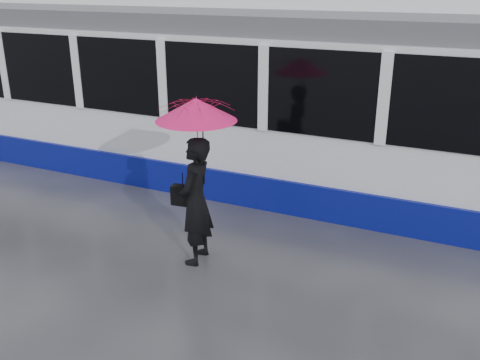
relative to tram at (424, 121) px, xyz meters
The scene contains 6 objects.
ground 3.82m from the tram, 133.66° to the right, with size 90.00×90.00×0.00m, color #2C2C32.
rails 2.89m from the tram, behind, with size 34.00×1.51×0.02m.
tram is the anchor object (origin of this frame).
woman 4.33m from the tram, 127.97° to the right, with size 0.69×0.45×1.89m, color black.
umbrella 4.27m from the tram, 127.44° to the right, with size 1.24×1.24×1.28m.
handbag 4.45m from the tram, 130.39° to the right, with size 0.35×0.19×0.47m.
Camera 1 is at (3.33, -6.98, 3.93)m, focal length 40.00 mm.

